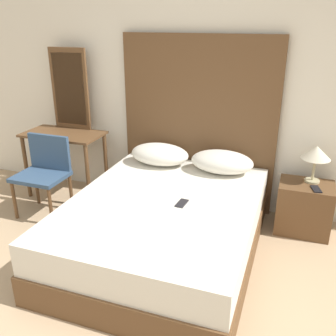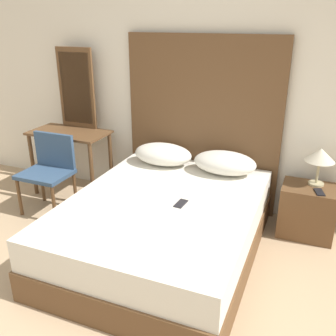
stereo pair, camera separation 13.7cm
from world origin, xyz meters
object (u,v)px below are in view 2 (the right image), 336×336
bed (164,226)px  nightstand (307,211)px  chair (49,167)px  phone_on_bed (181,204)px  phone_on_nightstand (319,192)px  table_lamp (320,156)px  vanity_desk (70,144)px

bed → nightstand: 1.39m
bed → chair: (-1.43, 0.30, 0.23)m
phone_on_bed → phone_on_nightstand: size_ratio=0.95×
bed → table_lamp: (1.18, 0.87, 0.52)m
bed → table_lamp: size_ratio=5.65×
nightstand → chair: size_ratio=0.61×
bed → vanity_desk: 1.67m
bed → nightstand: bearing=34.7°
bed → table_lamp: table_lamp is taller
phone_on_bed → vanity_desk: bearing=155.4°
nightstand → vanity_desk: 2.63m
chair → bed: bearing=-11.9°
phone_on_nightstand → vanity_desk: 2.68m
phone_on_bed → chair: bearing=168.6°
bed → chair: chair is taller
table_lamp → vanity_desk: 2.65m
phone_on_bed → chair: size_ratio=0.19×
bed → chair: size_ratio=2.46×
table_lamp → phone_on_nightstand: (0.04, -0.17, -0.28)m
nightstand → bed: bearing=-145.3°
phone_on_bed → table_lamp: (1.01, 0.89, 0.26)m
chair → nightstand: bearing=10.7°
phone_on_nightstand → vanity_desk: vanity_desk is taller
table_lamp → chair: bearing=-167.8°
nightstand → vanity_desk: size_ratio=0.56×
bed → phone_on_nightstand: size_ratio=12.35×
table_lamp → chair: 2.69m
phone_on_bed → table_lamp: table_lamp is taller
phone_on_bed → vanity_desk: vanity_desk is taller
table_lamp → vanity_desk: size_ratio=0.40×
chair → phone_on_bed: bearing=-11.4°
chair → phone_on_nightstand: bearing=8.4°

